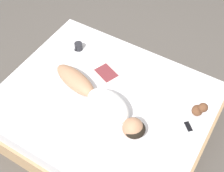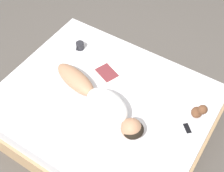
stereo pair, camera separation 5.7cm
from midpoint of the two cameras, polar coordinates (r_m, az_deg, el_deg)
name	(u,v)px [view 2 (the right image)]	position (r m, az deg, el deg)	size (l,w,h in m)	color
ground_plane	(105,126)	(3.63, -0.87, -7.25)	(12.00, 12.00, 0.00)	#4C4742
bed	(104,113)	(3.42, -0.93, -4.99)	(1.77, 2.17, 0.52)	tan
person	(102,102)	(3.05, -1.35, -2.91)	(0.50, 1.23, 0.23)	#A37556
open_magazine	(116,68)	(3.46, 1.20, 3.31)	(0.60, 0.50, 0.01)	silver
coffee_mug	(80,46)	(3.67, -5.44, 7.35)	(0.13, 0.09, 0.09)	#232328
cell_phone	(187,128)	(3.09, 14.10, -7.55)	(0.14, 0.14, 0.01)	silver
plush_toy	(199,111)	(3.13, 16.11, -4.48)	(0.12, 0.14, 0.18)	brown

